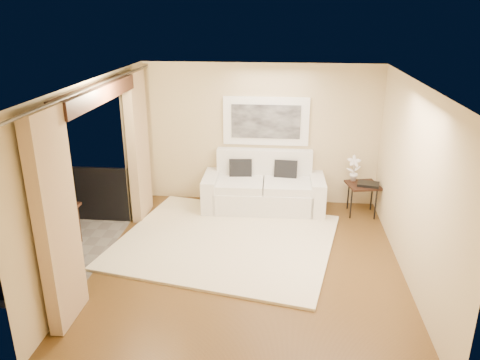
# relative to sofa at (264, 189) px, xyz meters

# --- Properties ---
(floor) EXTENTS (5.00, 5.00, 0.00)m
(floor) POSITION_rel_sofa_xyz_m (-0.10, -2.10, -0.38)
(floor) COLOR brown
(floor) RESTS_ON ground
(room_shell) EXTENTS (5.00, 6.40, 5.00)m
(room_shell) POSITION_rel_sofa_xyz_m (-2.23, -2.10, 2.14)
(room_shell) COLOR white
(room_shell) RESTS_ON ground
(balcony) EXTENTS (1.81, 2.60, 1.17)m
(balcony) POSITION_rel_sofa_xyz_m (-3.41, -2.10, -0.21)
(balcony) COLOR #605B56
(balcony) RESTS_ON ground
(curtains) EXTENTS (0.16, 4.80, 2.64)m
(curtains) POSITION_rel_sofa_xyz_m (-2.21, -2.10, 0.95)
(curtains) COLOR tan
(curtains) RESTS_ON ground
(artwork) EXTENTS (1.62, 0.07, 0.92)m
(artwork) POSITION_rel_sofa_xyz_m (0.00, 0.36, 1.24)
(artwork) COLOR white
(artwork) RESTS_ON room_shell
(rug) EXTENTS (3.90, 3.55, 0.04)m
(rug) POSITION_rel_sofa_xyz_m (-0.54, -1.47, -0.36)
(rug) COLOR beige
(rug) RESTS_ON floor
(sofa) EXTENTS (2.28, 1.03, 1.09)m
(sofa) POSITION_rel_sofa_xyz_m (0.00, 0.00, 0.00)
(sofa) COLOR white
(sofa) RESTS_ON floor
(side_table) EXTENTS (0.66, 0.66, 0.59)m
(side_table) POSITION_rel_sofa_xyz_m (1.83, -0.10, 0.15)
(side_table) COLOR black
(side_table) RESTS_ON floor
(tray) EXTENTS (0.43, 0.36, 0.05)m
(tray) POSITION_rel_sofa_xyz_m (1.91, -0.17, 0.24)
(tray) COLOR black
(tray) RESTS_ON side_table
(orchid) EXTENTS (0.27, 0.19, 0.49)m
(orchid) POSITION_rel_sofa_xyz_m (1.66, 0.06, 0.45)
(orchid) COLOR white
(orchid) RESTS_ON side_table
(bistro_table) EXTENTS (0.62, 0.62, 0.70)m
(bistro_table) POSITION_rel_sofa_xyz_m (-3.16, -1.94, 0.23)
(bistro_table) COLOR black
(bistro_table) RESTS_ON balcony
(balcony_chair_far) EXTENTS (0.44, 0.44, 0.89)m
(balcony_chair_far) POSITION_rel_sofa_xyz_m (-3.78, -1.27, 0.13)
(balcony_chair_far) COLOR black
(balcony_chair_far) RESTS_ON balcony
(ice_bucket) EXTENTS (0.18, 0.18, 0.20)m
(ice_bucket) POSITION_rel_sofa_xyz_m (-3.32, -1.83, 0.41)
(ice_bucket) COLOR silver
(ice_bucket) RESTS_ON bistro_table
(candle) EXTENTS (0.06, 0.06, 0.07)m
(candle) POSITION_rel_sofa_xyz_m (-3.14, -1.76, 0.35)
(candle) COLOR red
(candle) RESTS_ON bistro_table
(vase) EXTENTS (0.04, 0.04, 0.18)m
(vase) POSITION_rel_sofa_xyz_m (-3.17, -2.15, 0.40)
(vase) COLOR white
(vase) RESTS_ON bistro_table
(glass_a) EXTENTS (0.06, 0.06, 0.12)m
(glass_a) POSITION_rel_sofa_xyz_m (-3.01, -1.99, 0.37)
(glass_a) COLOR silver
(glass_a) RESTS_ON bistro_table
(glass_b) EXTENTS (0.06, 0.06, 0.12)m
(glass_b) POSITION_rel_sofa_xyz_m (-3.00, -1.88, 0.37)
(glass_b) COLOR silver
(glass_b) RESTS_ON bistro_table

